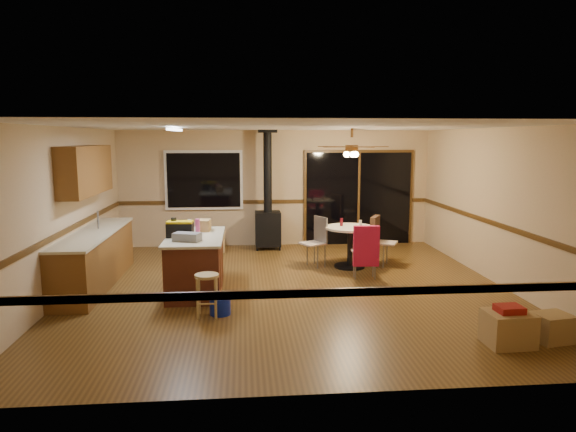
{
  "coord_description": "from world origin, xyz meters",
  "views": [
    {
      "loc": [
        -0.74,
        -8.05,
        2.43
      ],
      "look_at": [
        0.0,
        0.3,
        1.15
      ],
      "focal_mm": 32.0,
      "sensor_mm": 36.0,
      "label": 1
    }
  ],
  "objects": [
    {
      "name": "floor",
      "position": [
        0.0,
        0.0,
        0.0
      ],
      "size": [
        7.0,
        7.0,
        0.0
      ],
      "primitive_type": "plane",
      "color": "brown",
      "rests_on": "ground"
    },
    {
      "name": "ceiling",
      "position": [
        0.0,
        0.0,
        2.6
      ],
      "size": [
        7.0,
        7.0,
        0.0
      ],
      "primitive_type": "plane",
      "rotation": [
        3.14,
        0.0,
        0.0
      ],
      "color": "silver",
      "rests_on": "ground"
    },
    {
      "name": "wall_back",
      "position": [
        0.0,
        3.5,
        1.3
      ],
      "size": [
        7.0,
        0.0,
        7.0
      ],
      "primitive_type": "plane",
      "rotation": [
        1.57,
        0.0,
        0.0
      ],
      "color": "tan",
      "rests_on": "ground"
    },
    {
      "name": "wall_front",
      "position": [
        0.0,
        -3.5,
        1.3
      ],
      "size": [
        7.0,
        0.0,
        7.0
      ],
      "primitive_type": "plane",
      "rotation": [
        -1.57,
        0.0,
        0.0
      ],
      "color": "tan",
      "rests_on": "ground"
    },
    {
      "name": "wall_left",
      "position": [
        -3.5,
        0.0,
        1.3
      ],
      "size": [
        0.0,
        7.0,
        7.0
      ],
      "primitive_type": "plane",
      "rotation": [
        1.57,
        0.0,
        1.57
      ],
      "color": "tan",
      "rests_on": "ground"
    },
    {
      "name": "wall_right",
      "position": [
        3.5,
        0.0,
        1.3
      ],
      "size": [
        0.0,
        7.0,
        7.0
      ],
      "primitive_type": "plane",
      "rotation": [
        1.57,
        0.0,
        -1.57
      ],
      "color": "tan",
      "rests_on": "ground"
    },
    {
      "name": "chair_rail",
      "position": [
        0.0,
        0.0,
        1.0
      ],
      "size": [
        7.0,
        7.0,
        0.08
      ],
      "primitive_type": null,
      "color": "#492F12",
      "rests_on": "ground"
    },
    {
      "name": "window",
      "position": [
        -1.6,
        3.45,
        1.5
      ],
      "size": [
        1.72,
        0.1,
        1.32
      ],
      "primitive_type": "cube",
      "color": "black",
      "rests_on": "ground"
    },
    {
      "name": "sliding_door",
      "position": [
        1.9,
        3.45,
        1.05
      ],
      "size": [
        2.52,
        0.1,
        2.1
      ],
      "primitive_type": "cube",
      "color": "black",
      "rests_on": "ground"
    },
    {
      "name": "lower_cabinets",
      "position": [
        -3.2,
        0.5,
        0.43
      ],
      "size": [
        0.6,
        3.0,
        0.86
      ],
      "primitive_type": "cube",
      "color": "brown",
      "rests_on": "ground"
    },
    {
      "name": "countertop",
      "position": [
        -3.2,
        0.5,
        0.88
      ],
      "size": [
        0.64,
        3.04,
        0.04
      ],
      "primitive_type": "cube",
      "color": "beige",
      "rests_on": "lower_cabinets"
    },
    {
      "name": "upper_cabinets",
      "position": [
        -3.33,
        0.7,
        1.9
      ],
      "size": [
        0.35,
        2.0,
        0.8
      ],
      "primitive_type": "cube",
      "color": "brown",
      "rests_on": "ground"
    },
    {
      "name": "kitchen_island",
      "position": [
        -1.5,
        0.0,
        0.45
      ],
      "size": [
        0.88,
        1.68,
        0.9
      ],
      "color": "#4E2013",
      "rests_on": "ground"
    },
    {
      "name": "wood_stove",
      "position": [
        -0.2,
        3.05,
        0.73
      ],
      "size": [
        0.55,
        0.5,
        2.52
      ],
      "color": "black",
      "rests_on": "ground"
    },
    {
      "name": "ceiling_fan",
      "position": [
        1.26,
        1.29,
        2.21
      ],
      "size": [
        0.24,
        0.24,
        0.55
      ],
      "color": "brown",
      "rests_on": "ceiling"
    },
    {
      "name": "fluorescent_strip",
      "position": [
        -1.8,
        0.3,
        2.56
      ],
      "size": [
        0.1,
        1.2,
        0.04
      ],
      "primitive_type": "cube",
      "color": "white",
      "rests_on": "ceiling"
    },
    {
      "name": "toolbox_grey",
      "position": [
        -1.58,
        -0.4,
        0.96
      ],
      "size": [
        0.45,
        0.34,
        0.12
      ],
      "primitive_type": "cube",
      "rotation": [
        0.0,
        0.0,
        -0.35
      ],
      "color": "slate",
      "rests_on": "kitchen_island"
    },
    {
      "name": "toolbox_black",
      "position": [
        -1.72,
        -0.09,
        1.01
      ],
      "size": [
        0.42,
        0.25,
        0.22
      ],
      "primitive_type": "cube",
      "rotation": [
        0.0,
        0.0,
        -0.09
      ],
      "color": "black",
      "rests_on": "kitchen_island"
    },
    {
      "name": "toolbox_yellow_lid",
      "position": [
        -1.72,
        -0.09,
        1.14
      ],
      "size": [
        0.41,
        0.24,
        0.03
      ],
      "primitive_type": "cube",
      "rotation": [
        0.0,
        0.0,
        -0.09
      ],
      "color": "gold",
      "rests_on": "toolbox_black"
    },
    {
      "name": "box_on_island",
      "position": [
        -1.39,
        0.43,
        0.99
      ],
      "size": [
        0.23,
        0.3,
        0.19
      ],
      "primitive_type": "cube",
      "rotation": [
        0.0,
        0.0,
        -0.1
      ],
      "color": "olive",
      "rests_on": "kitchen_island"
    },
    {
      "name": "bottle_dark",
      "position": [
        -1.82,
        -0.04,
        1.05
      ],
      "size": [
        0.09,
        0.09,
        0.3
      ],
      "primitive_type": "cylinder",
      "rotation": [
        0.0,
        0.0,
        -0.02
      ],
      "color": "black",
      "rests_on": "kitchen_island"
    },
    {
      "name": "bottle_pink",
      "position": [
        -1.47,
        0.18,
        1.02
      ],
      "size": [
        0.09,
        0.09,
        0.24
      ],
      "primitive_type": "cylinder",
      "rotation": [
        0.0,
        0.0,
        0.21
      ],
      "color": "#D84C8C",
      "rests_on": "kitchen_island"
    },
    {
      "name": "bottle_white",
      "position": [
        -1.63,
        0.51,
        0.99
      ],
      "size": [
        0.07,
        0.07,
        0.18
      ],
      "primitive_type": "cylinder",
      "rotation": [
        0.0,
        0.0,
        -0.14
      ],
      "color": "white",
      "rests_on": "kitchen_island"
    },
    {
      "name": "bar_stool",
      "position": [
        -1.24,
        -1.23,
        0.3
      ],
      "size": [
        0.4,
        0.4,
        0.6
      ],
      "primitive_type": "cylinder",
      "rotation": [
        0.0,
        0.0,
        -0.25
      ],
      "color": "tan",
      "rests_on": "floor"
    },
    {
      "name": "blue_bucket",
      "position": [
        -1.07,
        -1.14,
        0.12
      ],
      "size": [
        0.36,
        0.36,
        0.24
      ],
      "primitive_type": "cylinder",
      "rotation": [
        0.0,
        0.0,
        0.31
      ],
      "color": "#0C20A9",
      "rests_on": "floor"
    },
    {
      "name": "dining_table",
      "position": [
        1.26,
        1.29,
        0.53
      ],
      "size": [
        0.93,
        0.93,
        0.78
      ],
      "color": "black",
      "rests_on": "ground"
    },
    {
      "name": "glass_red",
      "position": [
        1.11,
        1.39,
        0.85
      ],
      "size": [
        0.07,
        0.07,
        0.15
      ],
      "primitive_type": "cylinder",
      "rotation": [
        0.0,
        0.0,
        -0.39
      ],
      "color": "#590C14",
      "rests_on": "dining_table"
    },
    {
      "name": "glass_cream",
      "position": [
        1.44,
        1.24,
        0.85
      ],
      "size": [
        0.06,
        0.06,
        0.13
      ],
      "primitive_type": "cylinder",
      "rotation": [
        0.0,
        0.0,
        -0.03
      ],
      "color": "beige",
      "rests_on": "dining_table"
    },
    {
      "name": "chair_left",
      "position": [
        0.66,
        1.44,
        0.59
      ],
      "size": [
        0.54,
        0.54,
        0.51
      ],
      "color": "tan",
      "rests_on": "ground"
    },
    {
      "name": "chair_near",
      "position": [
        1.35,
        0.41,
        0.6
      ],
      "size": [
        0.44,
        0.48,
        0.7
      ],
      "color": "tan",
      "rests_on": "ground"
    },
    {
      "name": "chair_right",
      "position": [
        1.8,
        1.42,
        0.6
      ],
      "size": [
        0.6,
        0.58,
        0.7
      ],
      "color": "tan",
      "rests_on": "ground"
    },
    {
      "name": "box_under_window",
      "position": [
        -1.46,
        2.89,
        0.22
      ],
      "size": [
        0.65,
        0.57,
        0.45
      ],
      "primitive_type": "cube",
      "rotation": [
        0.0,
        0.0,
        0.26
      ],
      "color": "olive",
      "rests_on": "floor"
    },
    {
      "name": "box_corner_a",
      "position": [
        2.36,
        -2.52,
        0.2
      ],
      "size": [
        0.54,
        0.46,
        0.4
      ],
      "primitive_type": "cube",
      "rotation": [
        0.0,
        0.0,
        0.03
      ],
      "color": "olive",
      "rests_on": "floor"
    },
    {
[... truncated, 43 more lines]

